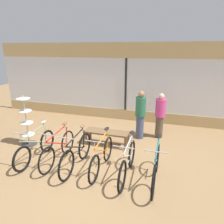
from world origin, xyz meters
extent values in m
plane|color=#99754C|center=(0.00, 0.00, 0.00)|extent=(24.00, 24.00, 0.00)
cube|color=tan|center=(0.00, 3.62, 0.23)|extent=(12.00, 0.08, 0.45)
cube|color=white|center=(0.00, 3.62, 1.52)|extent=(12.00, 0.04, 2.15)
cube|color=tan|center=(0.00, 3.62, 2.90)|extent=(12.00, 0.08, 0.60)
cube|color=black|center=(0.00, 3.60, 1.52)|extent=(0.08, 0.02, 2.15)
torus|color=black|center=(-1.60, 0.22, 0.33)|extent=(0.06, 0.66, 0.66)
torus|color=black|center=(-1.60, -0.85, 0.33)|extent=(0.06, 0.66, 0.66)
cylinder|color=gray|center=(-1.60, -0.35, 0.57)|extent=(0.03, 1.00, 0.51)
cylinder|color=gray|center=(-1.60, 0.18, 0.57)|extent=(0.03, 0.11, 0.49)
cylinder|color=gray|center=(-1.60, -0.32, 0.85)|extent=(0.03, 0.93, 0.10)
cylinder|color=gray|center=(-1.60, -0.02, 0.33)|extent=(0.03, 0.48, 0.03)
cylinder|color=#B2B2B7|center=(-1.60, 0.14, 0.88)|extent=(0.02, 0.02, 0.14)
ellipsoid|color=#B2A893|center=(-1.60, 0.14, 0.96)|extent=(0.11, 0.22, 0.06)
cylinder|color=#B2B2B7|center=(-1.60, -0.79, 0.94)|extent=(0.02, 0.02, 0.12)
cylinder|color=#ADADB2|center=(-1.60, -0.79, 1.00)|extent=(0.46, 0.02, 0.02)
torus|color=black|center=(-0.95, 0.29, 0.35)|extent=(0.04, 0.69, 0.69)
torus|color=black|center=(-0.95, -0.75, 0.35)|extent=(0.04, 0.69, 0.69)
cylinder|color=red|center=(-0.95, -0.27, 0.59)|extent=(0.03, 0.97, 0.51)
cylinder|color=red|center=(-0.95, 0.25, 0.59)|extent=(0.03, 0.11, 0.49)
cylinder|color=red|center=(-0.95, -0.24, 0.86)|extent=(0.03, 0.90, 0.10)
cylinder|color=red|center=(-0.95, 0.05, 0.35)|extent=(0.03, 0.47, 0.03)
cylinder|color=#B2B2B7|center=(-0.95, 0.21, 0.90)|extent=(0.02, 0.02, 0.14)
ellipsoid|color=brown|center=(-0.95, 0.21, 0.98)|extent=(0.11, 0.22, 0.06)
cylinder|color=#B2B2B7|center=(-0.95, -0.69, 0.96)|extent=(0.02, 0.02, 0.12)
cylinder|color=#ADADB2|center=(-0.95, -0.69, 1.02)|extent=(0.46, 0.02, 0.02)
torus|color=black|center=(-0.36, 0.18, 0.37)|extent=(0.05, 0.74, 0.74)
torus|color=black|center=(-0.36, -0.84, 0.37)|extent=(0.05, 0.74, 0.74)
cylinder|color=black|center=(-0.36, -0.37, 0.61)|extent=(0.03, 0.95, 0.51)
cylinder|color=black|center=(-0.36, 0.14, 0.61)|extent=(0.03, 0.11, 0.49)
cylinder|color=black|center=(-0.36, -0.34, 0.88)|extent=(0.03, 0.88, 0.10)
cylinder|color=black|center=(-0.36, -0.05, 0.37)|extent=(0.03, 0.46, 0.03)
cylinder|color=#B2B2B7|center=(-0.36, 0.10, 0.92)|extent=(0.02, 0.02, 0.14)
ellipsoid|color=brown|center=(-0.36, 0.10, 1.00)|extent=(0.11, 0.22, 0.06)
cylinder|color=#B2B2B7|center=(-0.36, -0.78, 0.98)|extent=(0.02, 0.02, 0.12)
cylinder|color=#ADADB2|center=(-0.36, -0.78, 1.04)|extent=(0.46, 0.02, 0.02)
torus|color=black|center=(0.30, 0.26, 0.34)|extent=(0.05, 0.68, 0.68)
torus|color=black|center=(0.30, -0.76, 0.34)|extent=(0.05, 0.68, 0.68)
cylinder|color=orange|center=(0.30, -0.29, 0.58)|extent=(0.03, 0.95, 0.51)
cylinder|color=orange|center=(0.30, 0.22, 0.58)|extent=(0.03, 0.11, 0.49)
cylinder|color=orange|center=(0.30, -0.26, 0.85)|extent=(0.03, 0.88, 0.10)
cylinder|color=orange|center=(0.30, 0.03, 0.34)|extent=(0.03, 0.46, 0.03)
cylinder|color=#B2B2B7|center=(0.30, 0.18, 0.89)|extent=(0.02, 0.02, 0.14)
ellipsoid|color=black|center=(0.30, 0.18, 0.97)|extent=(0.11, 0.22, 0.06)
cylinder|color=#B2B2B7|center=(0.30, -0.70, 0.95)|extent=(0.02, 0.02, 0.12)
cylinder|color=#ADADB2|center=(0.30, -0.70, 1.01)|extent=(0.46, 0.02, 0.02)
torus|color=black|center=(0.98, 0.17, 0.35)|extent=(0.05, 0.70, 0.70)
torus|color=black|center=(0.98, -0.85, 0.35)|extent=(0.05, 0.70, 0.70)
cylinder|color=#BCBCC1|center=(0.98, -0.38, 0.59)|extent=(0.03, 0.96, 0.51)
cylinder|color=#BCBCC1|center=(0.98, 0.13, 0.59)|extent=(0.03, 0.11, 0.49)
cylinder|color=#BCBCC1|center=(0.98, -0.35, 0.87)|extent=(0.03, 0.89, 0.10)
cylinder|color=#BCBCC1|center=(0.98, -0.06, 0.35)|extent=(0.03, 0.46, 0.03)
cylinder|color=#B2B2B7|center=(0.98, 0.09, 0.90)|extent=(0.02, 0.02, 0.14)
ellipsoid|color=black|center=(0.98, 0.09, 0.98)|extent=(0.11, 0.22, 0.06)
cylinder|color=#B2B2B7|center=(0.98, -0.79, 0.96)|extent=(0.02, 0.02, 0.12)
cylinder|color=#ADADB2|center=(0.98, -0.79, 1.02)|extent=(0.46, 0.02, 0.02)
torus|color=black|center=(1.64, 0.13, 0.36)|extent=(0.05, 0.72, 0.72)
torus|color=black|center=(1.64, -0.87, 0.36)|extent=(0.05, 0.72, 0.72)
cylinder|color=#1E7A7F|center=(1.64, -0.41, 0.60)|extent=(0.03, 0.93, 0.51)
cylinder|color=#1E7A7F|center=(1.64, 0.09, 0.60)|extent=(0.03, 0.11, 0.49)
cylinder|color=#1E7A7F|center=(1.64, -0.38, 0.87)|extent=(0.03, 0.86, 0.10)
cylinder|color=#1E7A7F|center=(1.64, -0.10, 0.36)|extent=(0.03, 0.45, 0.03)
cylinder|color=#B2B2B7|center=(1.64, 0.05, 0.91)|extent=(0.02, 0.02, 0.14)
ellipsoid|color=black|center=(1.64, 0.05, 0.99)|extent=(0.11, 0.22, 0.06)
cylinder|color=#B2B2B7|center=(1.64, -0.81, 0.97)|extent=(0.02, 0.02, 0.12)
cylinder|color=#ADADB2|center=(1.64, -0.81, 1.03)|extent=(0.46, 0.02, 0.02)
cylinder|color=#333333|center=(-2.43, 0.42, 0.01)|extent=(0.48, 0.48, 0.03)
cylinder|color=silver|center=(-2.43, 0.42, 0.81)|extent=(0.04, 0.04, 1.62)
cylinder|color=white|center=(-2.43, 0.42, 0.35)|extent=(0.40, 0.40, 0.02)
cylinder|color=white|center=(-2.43, 0.42, 0.74)|extent=(0.40, 0.40, 0.02)
cylinder|color=white|center=(-2.43, 0.42, 1.13)|extent=(0.40, 0.40, 0.02)
cylinder|color=white|center=(-2.43, 0.42, 1.52)|extent=(0.40, 0.40, 0.02)
cube|color=brown|center=(-0.02, 1.12, 0.44)|extent=(1.40, 0.44, 0.05)
cube|color=brown|center=(-0.68, 0.94, 0.21)|extent=(0.08, 0.08, 0.41)
cube|color=brown|center=(0.64, 0.94, 0.21)|extent=(0.08, 0.08, 0.41)
cube|color=brown|center=(-0.68, 1.30, 0.21)|extent=(0.08, 0.08, 0.41)
cube|color=brown|center=(0.64, 1.30, 0.21)|extent=(0.08, 0.08, 0.41)
cylinder|color=#424C6B|center=(0.90, 1.94, 0.40)|extent=(0.36, 0.36, 0.81)
cylinder|color=#286647|center=(0.90, 1.94, 1.13)|extent=(0.47, 0.47, 0.64)
sphere|color=#9E7051|center=(0.90, 1.94, 1.55)|extent=(0.21, 0.21, 0.21)
cylinder|color=brown|center=(1.53, 2.20, 0.38)|extent=(0.32, 0.32, 0.76)
cylinder|color=#D13D84|center=(1.53, 2.20, 1.06)|extent=(0.42, 0.42, 0.60)
sphere|color=beige|center=(1.53, 2.20, 1.46)|extent=(0.20, 0.20, 0.20)
camera|label=1|loc=(1.82, -4.40, 2.96)|focal=32.00mm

